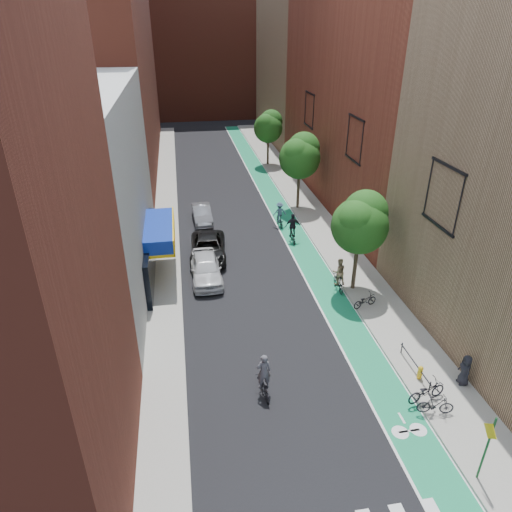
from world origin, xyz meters
name	(u,v)px	position (x,y,z in m)	size (l,w,h in m)	color
ground	(309,425)	(0.00, 0.00, 0.00)	(160.00, 160.00, 0.00)	black
bike_lane	(275,202)	(4.00, 26.00, 0.01)	(2.00, 68.00, 0.01)	#167E58
sidewalk_left	(166,208)	(-6.00, 26.00, 0.07)	(2.00, 68.00, 0.15)	gray
sidewalk_right	(301,200)	(6.50, 26.00, 0.07)	(3.00, 68.00, 0.15)	gray
building_left_white	(71,193)	(-11.00, 14.00, 6.00)	(8.00, 20.00, 12.00)	silver
building_left_far_red	(111,62)	(-11.00, 42.00, 11.00)	(8.00, 36.00, 22.00)	maroon
building_right_mid_red	(370,74)	(12.00, 26.00, 11.00)	(8.00, 28.00, 22.00)	maroon
building_right_far_tan	(299,71)	(12.00, 50.00, 9.00)	(8.00, 20.00, 18.00)	#8C6B4C
building_far_closure	(198,53)	(0.00, 72.00, 10.00)	(30.00, 14.00, 20.00)	maroon
tree_near	(361,221)	(5.65, 10.02, 4.66)	(3.40, 3.36, 6.42)	#332619
tree_mid	(300,155)	(5.65, 24.02, 4.89)	(3.55, 3.53, 6.74)	#332619
tree_far	(269,126)	(5.65, 38.02, 4.50)	(3.30, 3.25, 6.21)	#332619
sign_pole	(487,445)	(5.38, -3.50, 1.84)	(0.13, 0.71, 3.00)	#194C26
parked_car_white	(206,268)	(-3.36, 12.86, 0.82)	(1.93, 4.80, 1.64)	silver
parked_car_black	(208,248)	(-3.00, 15.89, 0.74)	(2.45, 5.31, 1.48)	black
parked_car_silver	(202,214)	(-3.00, 22.52, 0.68)	(1.45, 4.15, 1.37)	gray
cyclist_lead	(264,381)	(-1.55, 2.10, 0.76)	(0.73, 1.70, 2.18)	black
cyclist_lane_near	(339,277)	(4.70, 10.22, 0.90)	(0.86, 1.74, 2.12)	black
cyclist_lane_mid	(293,231)	(3.55, 17.48, 0.89)	(1.12, 1.71, 2.23)	black
cyclist_lane_far	(280,216)	(3.20, 20.55, 0.88)	(1.11, 1.88, 2.03)	black
parked_bike_near	(427,391)	(5.40, 0.40, 0.65)	(0.66, 1.90, 1.00)	black
parked_bike_mid	(436,405)	(5.40, -0.38, 0.62)	(0.44, 1.56, 0.94)	black
parked_bike_far	(365,301)	(5.52, 7.85, 0.57)	(0.56, 1.60, 0.84)	black
pedestrian	(465,370)	(7.60, 1.09, 0.93)	(0.76, 0.49, 1.56)	black
fire_hydrant	(420,372)	(5.81, 1.73, 0.51)	(0.24, 0.24, 0.68)	gold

